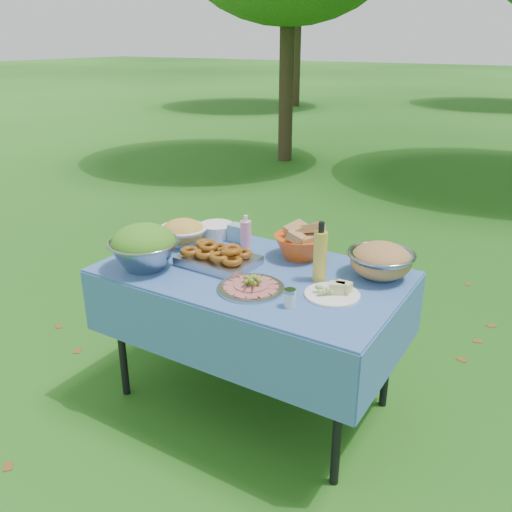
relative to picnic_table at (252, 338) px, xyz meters
The scene contains 14 objects.
ground 0.38m from the picnic_table, ahead, with size 80.00×80.00×0.00m, color #0C3309.
picnic_table is the anchor object (origin of this frame).
salad_bowl 0.73m from the picnic_table, 152.20° to the right, with size 0.34×0.34×0.23m, color #919699, non-canonical shape.
pasta_bowl_white 0.70m from the picnic_table, 167.64° to the left, with size 0.26×0.26×0.14m, color white, non-canonical shape.
plate_stack 0.69m from the picnic_table, 143.87° to the left, with size 0.20×0.20×0.07m, color white.
wipes_box 0.60m from the picnic_table, 132.16° to the left, with size 0.10×0.08×0.09m, color #7DABCD.
sanitizer_bottle 0.58m from the picnic_table, 127.65° to the left, with size 0.06×0.06×0.18m, color pink.
bread_bowl 0.56m from the picnic_table, 66.96° to the left, with size 0.28×0.28×0.18m, color #E44D14, non-canonical shape.
pasta_bowl_steel 0.77m from the picnic_table, 25.20° to the left, with size 0.32×0.32×0.17m, color #919699, non-canonical shape.
fried_tray 0.46m from the picnic_table, behind, with size 0.37×0.26×0.09m, color #A3A2A7.
charcuterie_platter 0.47m from the picnic_table, 59.83° to the right, with size 0.31×0.31×0.07m, color #A8ABAF.
oil_bottle 0.62m from the picnic_table, 12.32° to the left, with size 0.06×0.06×0.29m, color gold.
cheese_plate 0.61m from the picnic_table, ahead, with size 0.25×0.25×0.07m, color white.
shaker 0.59m from the picnic_table, 35.49° to the right, with size 0.05×0.05×0.08m, color silver.
Camera 1 is at (1.29, -2.07, 1.83)m, focal length 38.00 mm.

